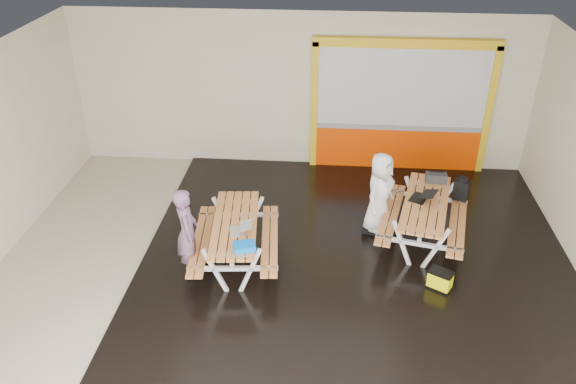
# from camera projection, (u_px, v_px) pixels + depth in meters

# --- Properties ---
(room) EXTENTS (10.02, 8.02, 3.52)m
(room) POSITION_uv_depth(u_px,v_px,m) (283.00, 179.00, 9.12)
(room) COLOR beige
(room) RESTS_ON ground
(deck) EXTENTS (7.50, 7.98, 0.05)m
(deck) POSITION_uv_depth(u_px,v_px,m) (356.00, 270.00, 9.89)
(deck) COLOR black
(deck) RESTS_ON room
(kiosk) EXTENTS (3.88, 0.16, 3.00)m
(kiosk) POSITION_uv_depth(u_px,v_px,m) (400.00, 109.00, 12.52)
(kiosk) COLOR #F54100
(kiosk) RESTS_ON room
(picnic_table_left) EXTENTS (1.63, 2.25, 0.85)m
(picnic_table_left) POSITION_uv_depth(u_px,v_px,m) (235.00, 232.00, 9.79)
(picnic_table_left) COLOR #D48544
(picnic_table_left) RESTS_ON deck
(picnic_table_right) EXTENTS (1.89, 2.42, 0.86)m
(picnic_table_right) POSITION_uv_depth(u_px,v_px,m) (425.00, 212.00, 10.35)
(picnic_table_right) COLOR #D48544
(picnic_table_right) RESTS_ON deck
(person_left) EXTENTS (0.52, 0.65, 1.57)m
(person_left) POSITION_uv_depth(u_px,v_px,m) (187.00, 232.00, 9.38)
(person_left) COLOR #6F4F69
(person_left) RESTS_ON deck
(person_right) EXTENTS (0.80, 0.89, 1.54)m
(person_right) POSITION_uv_depth(u_px,v_px,m) (380.00, 192.00, 10.47)
(person_right) COLOR white
(person_right) RESTS_ON deck
(laptop_left) EXTENTS (0.40, 0.38, 0.15)m
(laptop_left) POSITION_uv_depth(u_px,v_px,m) (240.00, 229.00, 9.43)
(laptop_left) COLOR silver
(laptop_left) RESTS_ON picnic_table_left
(laptop_right) EXTENTS (0.56, 0.53, 0.18)m
(laptop_right) POSITION_uv_depth(u_px,v_px,m) (422.00, 197.00, 10.30)
(laptop_right) COLOR black
(laptop_right) RESTS_ON picnic_table_right
(blue_pouch) EXTENTS (0.39, 0.32, 0.10)m
(blue_pouch) POSITION_uv_depth(u_px,v_px,m) (244.00, 246.00, 9.00)
(blue_pouch) COLOR blue
(blue_pouch) RESTS_ON picnic_table_left
(toolbox) EXTENTS (0.39, 0.20, 0.22)m
(toolbox) POSITION_uv_depth(u_px,v_px,m) (436.00, 178.00, 10.85)
(toolbox) COLOR black
(toolbox) RESTS_ON picnic_table_right
(backpack) EXTENTS (0.32, 0.28, 0.46)m
(backpack) POSITION_uv_depth(u_px,v_px,m) (461.00, 189.00, 10.81)
(backpack) COLOR black
(backpack) RESTS_ON picnic_table_right
(dark_case) EXTENTS (0.47, 0.39, 0.15)m
(dark_case) POSITION_uv_depth(u_px,v_px,m) (374.00, 228.00, 10.85)
(dark_case) COLOR black
(dark_case) RESTS_ON deck
(fluke_bag) EXTENTS (0.46, 0.41, 0.33)m
(fluke_bag) POSITION_uv_depth(u_px,v_px,m) (440.00, 280.00, 9.36)
(fluke_bag) COLOR black
(fluke_bag) RESTS_ON deck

